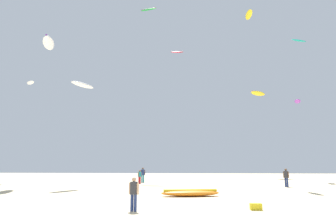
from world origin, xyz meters
name	(u,v)px	position (x,y,z in m)	size (l,w,h in m)	color
person_foreground	(134,191)	(-0.46, 3.66, 0.95)	(0.52, 0.37, 1.63)	navy
person_midground	(143,174)	(-3.39, 25.64, 1.05)	(0.56, 0.41, 1.80)	teal
person_left	(286,176)	(11.78, 19.46, 1.05)	(0.44, 0.47, 1.80)	navy
person_right	(140,176)	(-3.44, 23.58, 0.91)	(0.38, 0.40, 1.55)	#B21E23
kite_grounded_near	(190,193)	(2.32, 10.50, 0.24)	(4.26, 1.82, 0.49)	orange
cooler_box	(256,207)	(5.57, 4.50, 0.16)	(0.56, 0.36, 0.32)	yellow
kite_aloft_0	(258,93)	(14.67, 41.41, 14.56)	(3.61, 3.43, 0.82)	yellow
kite_aloft_2	(30,83)	(-20.02, 28.18, 13.57)	(2.07, 1.95, 0.47)	white
kite_aloft_3	(148,9)	(-4.24, 34.91, 27.84)	(2.96, 1.56, 0.56)	green
kite_aloft_4	(177,52)	(0.28, 41.81, 22.84)	(2.41, 0.79, 0.53)	red
kite_aloft_5	(299,41)	(20.55, 36.47, 22.23)	(2.97, 1.83, 0.58)	#19B29E
kite_aloft_6	(83,85)	(-9.07, 19.16, 10.62)	(2.14, 3.33, 0.41)	white
kite_aloft_7	(49,43)	(-14.21, 21.16, 16.37)	(2.55, 4.48, 0.81)	white
kite_aloft_8	(298,101)	(17.38, 30.35, 10.77)	(1.75, 2.87, 0.34)	purple
kite_aloft_9	(249,15)	(9.90, 23.83, 20.52)	(0.79, 2.58, 0.58)	yellow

